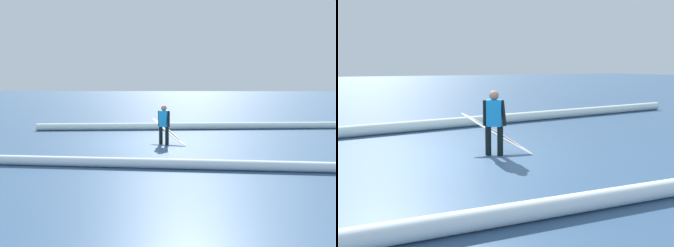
{
  "view_description": "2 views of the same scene",
  "coord_description": "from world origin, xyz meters",
  "views": [
    {
      "loc": [
        -0.99,
        12.68,
        2.42
      ],
      "look_at": [
        -0.81,
        2.08,
        1.04
      ],
      "focal_mm": 35.28,
      "sensor_mm": 36.0,
      "label": 1
    },
    {
      "loc": [
        2.47,
        7.51,
        2.06
      ],
      "look_at": [
        -0.34,
        1.53,
        0.96
      ],
      "focal_mm": 36.9,
      "sensor_mm": 36.0,
      "label": 2
    }
  ],
  "objects": [
    {
      "name": "wave_crest_midground",
      "position": [
        -0.85,
        3.77,
        0.14
      ],
      "size": [
        21.38,
        1.87,
        0.28
      ],
      "primitive_type": "cylinder",
      "rotation": [
        0.0,
        1.57,
        -0.07
      ],
      "color": "white",
      "rests_on": "ground_plane"
    },
    {
      "name": "surfer",
      "position": [
        -0.62,
        0.31,
        0.84
      ],
      "size": [
        0.46,
        0.4,
        1.51
      ],
      "rotation": [
        0.0,
        0.0,
        2.59
      ],
      "color": "black",
      "rests_on": "ground_plane"
    },
    {
      "name": "surfboard",
      "position": [
        -0.8,
        0.01,
        0.45
      ],
      "size": [
        1.51,
        1.53,
        0.95
      ],
      "color": "white",
      "rests_on": "ground_plane"
    },
    {
      "name": "wave_crest_foreground",
      "position": [
        -2.65,
        -3.72,
        0.17
      ],
      "size": [
        16.74,
        1.45,
        0.35
      ],
      "primitive_type": "cylinder",
      "rotation": [
        0.0,
        1.57,
        0.07
      ],
      "color": "white",
      "rests_on": "ground_plane"
    },
    {
      "name": "ground_plane",
      "position": [
        0.0,
        0.0,
        0.0
      ],
      "size": [
        131.4,
        131.4,
        0.0
      ],
      "primitive_type": "plane",
      "color": "#345377"
    }
  ]
}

